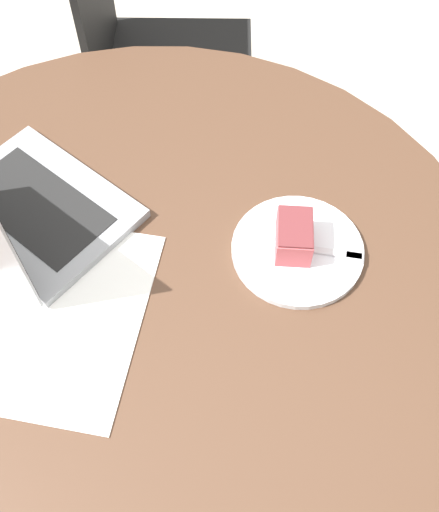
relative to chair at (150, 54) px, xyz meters
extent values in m
plane|color=#B7AD9E|center=(0.75, 0.48, -0.48)|extent=(12.00, 12.00, 0.00)
cylinder|color=#4C3323|center=(0.75, 0.48, -0.47)|extent=(0.47, 0.47, 0.02)
cylinder|color=#4C3323|center=(0.75, 0.48, -0.12)|extent=(0.14, 0.14, 0.67)
cylinder|color=#4C3323|center=(0.75, 0.48, 0.23)|extent=(1.21, 1.21, 0.03)
cube|color=black|center=(-0.04, 0.07, -0.05)|extent=(0.57, 0.57, 0.02)
cube|color=black|center=(-0.29, 0.15, -0.27)|extent=(0.05, 0.05, 0.42)
cube|color=black|center=(0.05, 0.33, -0.27)|extent=(0.05, 0.05, 0.42)
cube|color=black|center=(-0.12, -0.19, -0.27)|extent=(0.05, 0.05, 0.42)
cube|color=black|center=(0.22, -0.01, -0.27)|extent=(0.05, 0.05, 0.42)
cube|color=white|center=(0.86, 0.40, 0.25)|extent=(0.41, 0.35, 0.00)
cylinder|color=silver|center=(0.57, 0.68, 0.25)|extent=(0.22, 0.22, 0.01)
cube|color=#B74C51|center=(0.57, 0.67, 0.29)|extent=(0.10, 0.09, 0.05)
cube|color=maroon|center=(0.57, 0.67, 0.31)|extent=(0.10, 0.08, 0.00)
cube|color=silver|center=(0.56, 0.70, 0.26)|extent=(0.06, 0.17, 0.00)
cube|color=silver|center=(0.54, 0.77, 0.26)|extent=(0.03, 0.03, 0.00)
cube|color=gray|center=(0.71, 0.24, 0.26)|extent=(0.30, 0.36, 0.02)
cube|color=black|center=(0.71, 0.24, 0.27)|extent=(0.19, 0.28, 0.00)
camera|label=1|loc=(1.12, 0.83, 1.09)|focal=42.00mm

